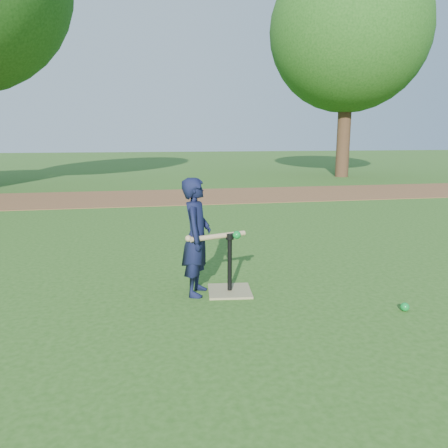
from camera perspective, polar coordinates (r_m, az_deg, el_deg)
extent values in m
plane|color=#285116|center=(4.31, 6.70, -9.95)|extent=(80.00, 80.00, 0.00)
cube|color=brown|center=(11.49, -4.72, 3.62)|extent=(24.00, 3.00, 0.01)
imported|color=black|center=(4.31, -3.60, -1.70)|extent=(0.40, 0.49, 1.17)
sphere|color=#0B7F2B|center=(4.36, 22.54, -9.97)|extent=(0.08, 0.08, 0.08)
cube|color=#92875C|center=(4.50, 0.74, -8.75)|extent=(0.48, 0.48, 0.02)
cylinder|color=black|center=(4.41, 0.75, -5.22)|extent=(0.05, 0.05, 0.55)
cylinder|color=black|center=(4.34, 0.76, -1.62)|extent=(0.08, 0.08, 0.06)
cylinder|color=tan|center=(4.29, -0.75, -1.61)|extent=(0.59, 0.24, 0.05)
sphere|color=tan|center=(4.21, -4.68, -1.90)|extent=(0.06, 0.06, 0.06)
sphere|color=#0B7F2B|center=(4.26, 1.69, -1.43)|extent=(0.08, 0.08, 0.08)
cylinder|color=#382316|center=(17.61, 15.37, 11.54)|extent=(0.50, 0.50, 3.42)
sphere|color=#285B19|center=(18.00, 16.03, 23.04)|extent=(5.80, 5.80, 5.80)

